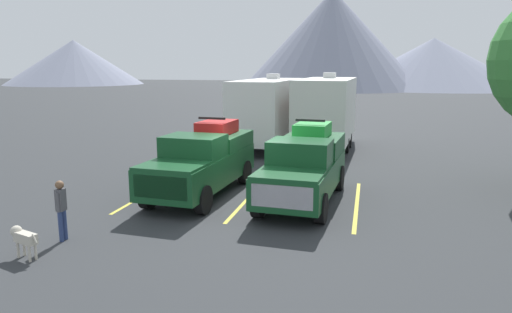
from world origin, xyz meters
TOP-DOWN VIEW (x-y plane):
  - ground_plane at (0.00, 0.00)m, footprint 240.00×240.00m
  - pickup_truck_a at (-1.64, 0.60)m, footprint 2.41×5.73m
  - pickup_truck_b at (1.83, 0.58)m, footprint 2.40×5.65m
  - lot_stripe_a at (-3.52, 0.47)m, footprint 0.12×5.50m
  - lot_stripe_b at (0.00, 0.47)m, footprint 0.12×5.50m
  - lot_stripe_c at (3.52, 0.47)m, footprint 0.12×5.50m
  - camper_trailer_a at (-1.46, 10.36)m, footprint 2.78×8.70m
  - camper_trailer_b at (1.63, 10.28)m, footprint 2.80×8.04m
  - person_a at (-3.57, -4.42)m, footprint 0.21×0.34m
  - dog at (-3.76, -5.58)m, footprint 0.86×0.44m
  - mountain_ridge at (7.97, 78.39)m, footprint 165.34×45.30m

SIDE VIEW (x-z plane):
  - ground_plane at x=0.00m, z-range 0.00..0.00m
  - lot_stripe_a at x=-3.52m, z-range 0.00..0.01m
  - lot_stripe_b at x=0.00m, z-range 0.00..0.01m
  - lot_stripe_c at x=3.52m, z-range 0.00..0.01m
  - dog at x=-3.76m, z-range 0.14..0.86m
  - person_a at x=-3.57m, z-range 0.12..1.66m
  - pickup_truck_a at x=-1.64m, z-range -0.10..2.44m
  - pickup_truck_b at x=1.83m, z-range -0.12..2.46m
  - camper_trailer_a at x=-1.46m, z-range 0.10..3.98m
  - camper_trailer_b at x=1.63m, z-range 0.10..4.06m
  - mountain_ridge at x=7.97m, z-range -2.81..15.15m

